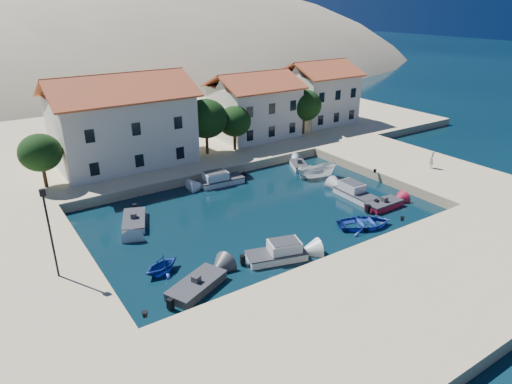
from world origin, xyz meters
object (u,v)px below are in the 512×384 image
building_left (121,119)px  cabin_cruiser_south (276,254)px  boat_east (317,178)px  building_right (319,91)px  lamppost (49,225)px  building_mid (254,104)px  cabin_cruiser_east (356,193)px  rowboat_south (365,227)px  pedestrian (431,160)px

building_left → cabin_cruiser_south: size_ratio=3.06×
cabin_cruiser_south → boat_east: 17.60m
building_right → lamppost: (-41.50, -22.00, -0.72)m
building_mid → cabin_cruiser_south: (-15.30, -26.02, -4.75)m
cabin_cruiser_east → building_left: bearing=39.6°
building_mid → rowboat_south: (-5.90, -25.92, -5.22)m
building_right → boat_east: building_right is taller
lamppost → boat_east: (27.79, 6.15, -4.75)m
building_mid → pedestrian: size_ratio=5.53×
building_right → pedestrian: building_right is taller
building_mid → lamppost: 36.21m
lamppost → rowboat_south: bearing=-11.8°
building_mid → rowboat_south: 27.09m
rowboat_south → boat_east: boat_east is taller
building_left → lamppost: building_left is taller
building_left → cabin_cruiser_east: (15.85, -20.10, -5.46)m
building_left → boat_east: size_ratio=3.33×
building_mid → pedestrian: bearing=-67.8°
lamppost → pedestrian: 38.32m
boat_east → pedestrian: pedestrian is taller
rowboat_south → boat_east: 11.84m
building_left → pedestrian: bearing=-37.4°
lamppost → boat_east: size_ratio=1.41×
building_left → cabin_cruiser_south: bearing=-83.8°
rowboat_south → pedestrian: 15.42m
boat_east → pedestrian: 12.47m
rowboat_south → cabin_cruiser_east: 6.13m
lamppost → cabin_cruiser_south: lamppost is taller
lamppost → cabin_cruiser_south: size_ratio=1.29×
rowboat_south → cabin_cruiser_east: size_ratio=1.00×
cabin_cruiser_south → cabin_cruiser_east: same height
building_right → cabin_cruiser_east: 26.71m
lamppost → rowboat_south: size_ratio=1.33×
building_left → cabin_cruiser_south: building_left is taller
cabin_cruiser_south → building_mid: bearing=75.7°
cabin_cruiser_east → boat_east: size_ratio=1.06×
boat_east → pedestrian: bearing=-104.3°
building_right → cabin_cruiser_east: (-14.15, -22.10, -5.00)m
building_right → cabin_cruiser_east: bearing=-122.6°
cabin_cruiser_south → boat_east: cabin_cruiser_south is taller
building_mid → rowboat_south: bearing=-102.8°
lamppost → pedestrian: bearing=-0.6°
pedestrian → boat_east: bearing=-44.9°
cabin_cruiser_south → rowboat_south: (9.40, 0.10, -0.48)m
cabin_cruiser_east → pedestrian: (10.87, -0.31, 1.47)m
cabin_cruiser_south → boat_east: size_ratio=1.09×
cabin_cruiser_east → boat_east: (0.45, 6.25, -0.48)m
lamppost → cabin_cruiser_south: (14.20, -5.02, -4.28)m
rowboat_south → boat_east: size_ratio=1.06×
boat_east → building_left: bearing=67.5°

